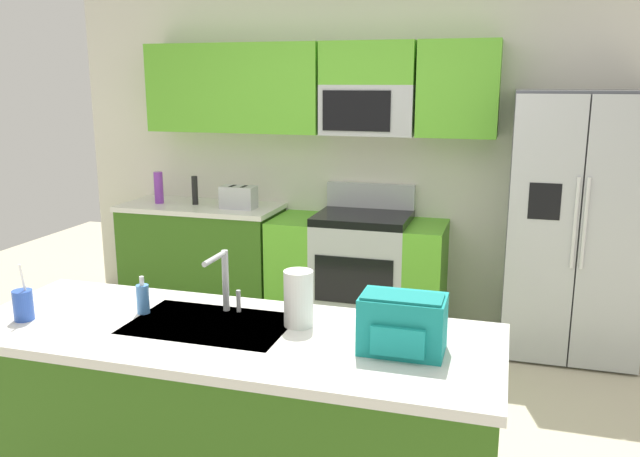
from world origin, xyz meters
The scene contains 14 objects.
ground_plane centered at (0.00, 0.00, 0.00)m, with size 9.00×9.00×0.00m, color beige.
kitchen_wall_unit centered at (-0.14, 2.08, 1.47)m, with size 5.20×0.43×2.60m.
back_counter centered at (-1.40, 1.80, 0.45)m, with size 1.32×0.63×0.90m.
range_oven centered at (-0.05, 1.80, 0.44)m, with size 1.36×0.61×1.10m.
refrigerator centered at (1.51, 1.73, 0.93)m, with size 0.90×0.76×1.85m.
island_counter centered at (-0.03, -0.70, 0.45)m, with size 2.26×0.82×0.90m.
toaster centered at (-1.04, 1.75, 0.99)m, with size 0.28×0.16×0.18m.
pepper_mill centered at (-1.45, 1.80, 1.02)m, with size 0.05×0.05×0.24m, color black.
bottle_purple centered at (-1.77, 1.76, 1.03)m, with size 0.08×0.08×0.26m, color purple.
sink_faucet centered at (-0.13, -0.50, 1.07)m, with size 0.09×0.21×0.28m.
drink_cup_blue centered at (-0.92, -0.83, 0.97)m, with size 0.08×0.08×0.25m.
soap_dispenser centered at (-0.47, -0.61, 0.97)m, with size 0.06×0.06×0.17m.
paper_towel_roll centered at (0.24, -0.56, 1.02)m, with size 0.12×0.12×0.24m, color white.
backpack centered at (0.70, -0.71, 1.02)m, with size 0.32×0.22×0.23m.
Camera 1 is at (1.06, -3.00, 1.91)m, focal length 36.30 mm.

